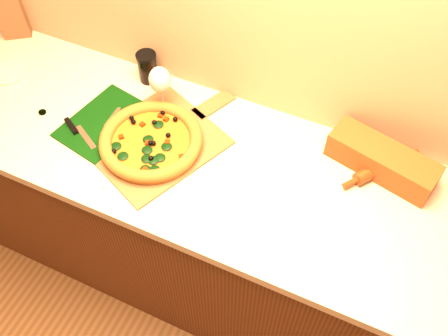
% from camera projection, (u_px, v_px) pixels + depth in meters
% --- Properties ---
extents(cabinet, '(2.80, 0.65, 0.86)m').
position_uv_depth(cabinet, '(230.00, 235.00, 2.11)').
color(cabinet, '#45200E').
rests_on(cabinet, ground).
extents(countertop, '(2.84, 0.68, 0.04)m').
position_uv_depth(countertop, '(232.00, 172.00, 1.75)').
color(countertop, beige).
rests_on(countertop, cabinet).
extents(pizza_peel, '(0.53, 0.63, 0.01)m').
position_uv_depth(pizza_peel, '(159.00, 140.00, 1.80)').
color(pizza_peel, brown).
rests_on(pizza_peel, countertop).
extents(pizza, '(0.37, 0.37, 0.05)m').
position_uv_depth(pizza, '(151.00, 141.00, 1.76)').
color(pizza, '#BE772F').
rests_on(pizza, pizza_peel).
extents(cutting_board, '(0.29, 0.37, 0.02)m').
position_uv_depth(cutting_board, '(104.00, 123.00, 1.85)').
color(cutting_board, black).
rests_on(cutting_board, countertop).
extents(bottle_cap, '(0.03, 0.03, 0.01)m').
position_uv_depth(bottle_cap, '(42.00, 112.00, 1.89)').
color(bottle_cap, black).
rests_on(bottle_cap, countertop).
extents(rolling_pin, '(0.22, 0.28, 0.05)m').
position_uv_depth(rolling_pin, '(383.00, 167.00, 1.71)').
color(rolling_pin, '#5C260F').
rests_on(rolling_pin, countertop).
extents(bread_bag, '(0.39, 0.20, 0.10)m').
position_uv_depth(bread_bag, '(382.00, 160.00, 1.69)').
color(bread_bag, brown).
rests_on(bread_bag, countertop).
extents(wine_glass, '(0.08, 0.08, 0.20)m').
position_uv_depth(wine_glass, '(160.00, 81.00, 1.79)').
color(wine_glass, silver).
rests_on(wine_glass, countertop).
extents(paper_bag, '(0.14, 0.14, 0.22)m').
position_uv_depth(paper_bag, '(11.00, 11.00, 2.08)').
color(paper_bag, brown).
rests_on(paper_bag, countertop).
extents(dark_jar, '(0.08, 0.08, 0.13)m').
position_uv_depth(dark_jar, '(148.00, 67.00, 1.95)').
color(dark_jar, black).
rests_on(dark_jar, countertop).
extents(side_plate, '(0.16, 0.16, 0.01)m').
position_uv_depth(side_plate, '(9.00, 73.00, 2.01)').
color(side_plate, beige).
rests_on(side_plate, countertop).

